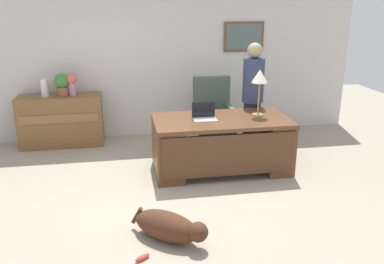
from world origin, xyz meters
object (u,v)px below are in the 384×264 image
at_px(armchair, 213,116).
at_px(dog_toy_bone, 142,258).
at_px(desk, 222,143).
at_px(person_standing, 253,98).
at_px(credenza, 61,121).
at_px(desk_lamp, 260,79).
at_px(potted_plant, 62,84).
at_px(laptop, 204,115).
at_px(dog_lying, 169,227).
at_px(vase_empty, 44,88).
at_px(vase_with_flowers, 72,82).

relative_size(armchair, dog_toy_bone, 6.91).
xyz_separation_m(desk, person_standing, (0.63, 0.62, 0.47)).
height_order(credenza, desk_lamp, desk_lamp).
height_order(person_standing, dog_toy_bone, person_standing).
bearing_deg(credenza, potted_plant, 1.05).
bearing_deg(laptop, desk_lamp, 3.26).
height_order(person_standing, dog_lying, person_standing).
height_order(vase_empty, dog_toy_bone, vase_empty).
xyz_separation_m(vase_with_flowers, potted_plant, (-0.15, -0.00, -0.02)).
relative_size(credenza, laptop, 4.14).
bearing_deg(potted_plant, vase_empty, 180.00).
height_order(desk, person_standing, person_standing).
distance_m(desk, vase_empty, 3.00).
bearing_deg(desk, credenza, 147.57).
bearing_deg(person_standing, vase_empty, 164.81).
relative_size(dog_lying, vase_empty, 2.74).
bearing_deg(dog_lying, vase_with_flowers, 110.77).
xyz_separation_m(armchair, dog_toy_bone, (-1.34, -2.94, -0.47)).
bearing_deg(person_standing, laptop, -146.06).
relative_size(person_standing, desk_lamp, 2.63).
relative_size(credenza, person_standing, 0.77).
distance_m(desk, potted_plant, 2.78).
height_order(armchair, potted_plant, potted_plant).
xyz_separation_m(desk, laptop, (-0.24, 0.04, 0.40)).
height_order(armchair, dog_toy_bone, armchair).
bearing_deg(potted_plant, dog_toy_bone, -72.95).
height_order(dog_lying, laptop, laptop).
height_order(desk, dog_toy_bone, desk).
distance_m(person_standing, dog_toy_bone, 3.26).
bearing_deg(armchair, credenza, 169.48).
distance_m(armchair, dog_lying, 2.88).
height_order(vase_with_flowers, potted_plant, potted_plant).
xyz_separation_m(vase_empty, potted_plant, (0.28, 0.00, 0.06)).
distance_m(desk, desk_lamp, 1.02).
relative_size(person_standing, dog_lying, 2.26).
xyz_separation_m(armchair, laptop, (-0.36, -0.99, 0.32)).
distance_m(credenza, laptop, 2.58).
distance_m(dog_lying, potted_plant, 3.50).
bearing_deg(person_standing, credenza, 163.83).
distance_m(desk, credenza, 2.77).
xyz_separation_m(laptop, desk_lamp, (0.78, 0.04, 0.46)).
bearing_deg(desk_lamp, dog_toy_bone, -131.51).
bearing_deg(vase_empty, dog_lying, -62.65).
bearing_deg(vase_with_flowers, vase_empty, -180.00).
bearing_deg(dog_toy_bone, person_standing, 53.78).
bearing_deg(person_standing, dog_toy_bone, -126.22).
relative_size(armchair, person_standing, 0.66).
distance_m(desk, vase_with_flowers, 2.66).
xyz_separation_m(dog_lying, vase_with_flowers, (-1.18, 3.12, 0.90)).
bearing_deg(laptop, desk, -8.49).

